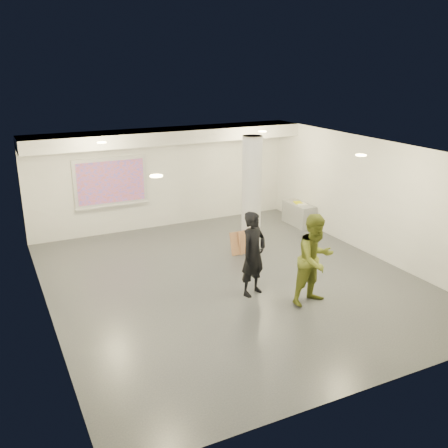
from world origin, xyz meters
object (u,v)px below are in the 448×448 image
woman (253,254)px  man (315,259)px  column (252,192)px  credenza (299,214)px  projection_screen (111,183)px

woman → man: 1.30m
column → credenza: column is taller
credenza → projection_screen: bearing=162.0°
projection_screen → man: 6.74m
man → column: bearing=73.6°
woman → column: bearing=40.5°
woman → man: man is taller
projection_screen → credenza: projection_screen is taller
column → woman: 3.02m
woman → man: (0.94, -0.91, 0.04)m
credenza → man: bearing=-121.2°
credenza → column: bearing=-156.8°
projection_screen → woman: projection_screen is taller
column → projection_screen: (-3.10, 2.65, 0.03)m
credenza → man: man is taller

